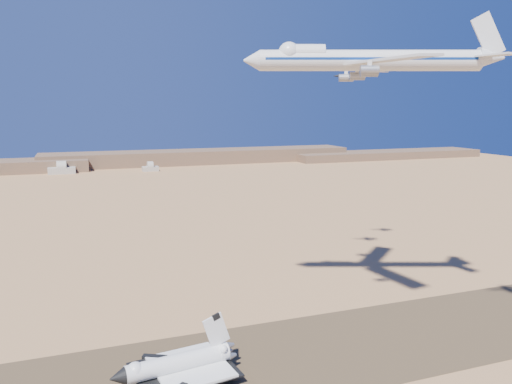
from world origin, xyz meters
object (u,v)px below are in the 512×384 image
object	(u,v)px
shuttle	(177,365)
carrier_747	(362,60)
chase_jet_c	(351,76)
crew_c	(210,384)
chase_jet_d	(374,68)

from	to	relation	value
shuttle	carrier_747	xyz separation A→B (m)	(67.25, 18.51, 86.20)
shuttle	chase_jet_c	world-z (taller)	chase_jet_c
crew_c	chase_jet_d	size ratio (longest dim) A/B	0.13
shuttle	crew_c	world-z (taller)	shuttle
shuttle	chase_jet_d	distance (m)	160.17
chase_jet_c	chase_jet_d	size ratio (longest dim) A/B	1.05
carrier_747	chase_jet_c	xyz separation A→B (m)	(22.49, 44.69, -1.92)
crew_c	chase_jet_d	world-z (taller)	chase_jet_d
crew_c	chase_jet_c	world-z (taller)	chase_jet_c
carrier_747	shuttle	bearing A→B (deg)	-144.66
shuttle	chase_jet_c	distance (m)	138.38
crew_c	chase_jet_c	distance (m)	138.96
crew_c	carrier_747	bearing A→B (deg)	-105.64
shuttle	chase_jet_c	bearing A→B (deg)	27.23
carrier_747	crew_c	distance (m)	110.73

